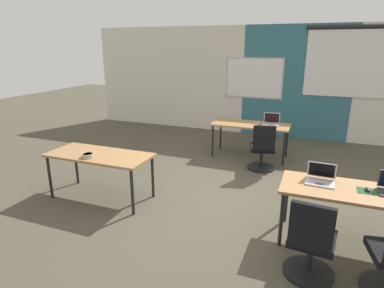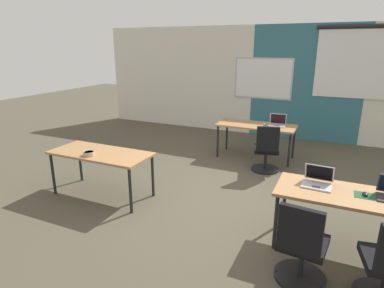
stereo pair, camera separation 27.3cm
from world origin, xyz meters
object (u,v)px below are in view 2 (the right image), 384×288
at_px(desk_near_left, 101,156).
at_px(mouse_near_right_end, 365,194).
at_px(mouse_far_right, 265,124).
at_px(snack_bowl, 89,153).
at_px(chair_near_right_inner, 301,250).
at_px(laptop_far_right, 277,123).
at_px(chair_far_right, 266,153).
at_px(desk_near_right, 350,199).
at_px(desk_far_center, 256,127).
at_px(laptop_near_right_inner, 318,181).

height_order(desk_near_left, mouse_near_right_end, mouse_near_right_end).
xyz_separation_m(mouse_far_right, snack_bowl, (-1.97, -3.01, 0.02)).
xyz_separation_m(mouse_near_right_end, chair_near_right_inner, (-0.54, -0.80, -0.36)).
height_order(mouse_near_right_end, snack_bowl, snack_bowl).
bearing_deg(laptop_far_right, mouse_far_right, -166.21).
height_order(mouse_far_right, chair_far_right, chair_far_right).
xyz_separation_m(desk_near_right, chair_near_right_inner, (-0.40, -0.78, -0.28)).
distance_m(desk_near_left, laptop_far_right, 3.61).
xyz_separation_m(desk_near_left, desk_near_right, (3.50, 0.00, 0.00)).
height_order(desk_far_center, laptop_far_right, laptop_far_right).
relative_size(chair_near_right_inner, mouse_far_right, 8.88).
relative_size(laptop_near_right_inner, chair_near_right_inner, 0.38).
xyz_separation_m(desk_far_center, mouse_far_right, (0.16, 0.01, 0.08)).
bearing_deg(snack_bowl, mouse_far_right, 56.77).
bearing_deg(desk_near_right, snack_bowl, -176.91).
height_order(mouse_near_right_end, laptop_far_right, laptop_far_right).
distance_m(desk_near_right, chair_far_right, 2.51).
height_order(laptop_far_right, mouse_far_right, laptop_far_right).
relative_size(mouse_near_right_end, chair_near_right_inner, 0.12).
bearing_deg(laptop_far_right, desk_near_left, -130.55).
bearing_deg(desk_far_center, laptop_near_right_inner, -62.78).
relative_size(desk_near_right, chair_far_right, 1.74).
distance_m(laptop_far_right, chair_far_right, 0.90).
relative_size(desk_far_center, laptop_near_right_inner, 4.61).
relative_size(desk_near_right, desk_far_center, 1.00).
relative_size(desk_near_right, mouse_near_right_end, 14.73).
bearing_deg(chair_far_right, laptop_far_right, -106.68).
bearing_deg(mouse_near_right_end, desk_far_center, 124.24).
bearing_deg(mouse_near_right_end, chair_far_right, 126.23).
bearing_deg(mouse_far_right, chair_near_right_inner, -71.78).
distance_m(laptop_far_right, mouse_far_right, 0.26).
relative_size(laptop_near_right_inner, snack_bowl, 1.95).
xyz_separation_m(laptop_near_right_inner, laptop_far_right, (-0.98, 2.80, 0.00)).
relative_size(mouse_far_right, snack_bowl, 0.58).
xyz_separation_m(desk_near_left, mouse_far_right, (1.91, 2.81, 0.08)).
bearing_deg(chair_far_right, snack_bowl, 31.33).
bearing_deg(snack_bowl, chair_near_right_inner, -10.59).
distance_m(chair_far_right, snack_bowl, 3.18).
bearing_deg(desk_near_right, chair_far_right, 123.33).
bearing_deg(desk_near_left, snack_bowl, -106.22).
distance_m(chair_near_right_inner, chair_far_right, 3.02).
xyz_separation_m(laptop_far_right, mouse_far_right, (-0.25, -0.08, -0.03)).
distance_m(mouse_far_right, chair_far_right, 0.85).
distance_m(desk_near_right, snack_bowl, 3.56).
bearing_deg(desk_near_right, chair_near_right_inner, -117.22).
distance_m(desk_near_right, mouse_far_right, 3.23).
height_order(chair_near_right_inner, chair_far_right, same).
distance_m(desk_far_center, mouse_near_right_end, 3.37).
bearing_deg(desk_near_right, laptop_far_right, 114.87).
bearing_deg(mouse_near_right_end, desk_near_right, -172.47).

